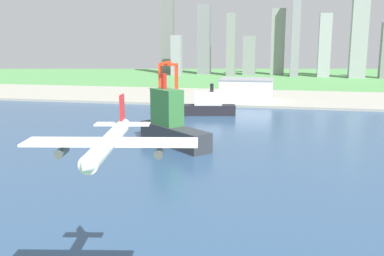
# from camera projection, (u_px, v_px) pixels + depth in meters

# --- Properties ---
(ground_plane) EXTENTS (2400.00, 2400.00, 0.00)m
(ground_plane) POSITION_uv_depth(u_px,v_px,m) (241.00, 134.00, 301.20)
(ground_plane) COLOR #52934F
(water_bay) EXTENTS (840.00, 360.00, 0.15)m
(water_bay) POSITION_uv_depth(u_px,v_px,m) (230.00, 156.00, 243.56)
(water_bay) COLOR #2D4C70
(water_bay) RESTS_ON ground
(industrial_pier) EXTENTS (840.00, 140.00, 2.50)m
(industrial_pier) POSITION_uv_depth(u_px,v_px,m) (257.00, 98.00, 483.42)
(industrial_pier) COLOR #9E9D90
(industrial_pier) RESTS_ON ground
(airplane_landing) EXTENTS (36.21, 38.14, 10.83)m
(airplane_landing) POSITION_uv_depth(u_px,v_px,m) (109.00, 142.00, 87.98)
(airplane_landing) COLOR white
(container_barge) EXTENTS (52.27, 48.86, 43.03)m
(container_barge) POSITION_uv_depth(u_px,v_px,m) (171.00, 125.00, 268.30)
(container_barge) COLOR #2D3338
(container_barge) RESTS_ON water_bay
(cargo_ship) EXTENTS (65.80, 25.16, 26.94)m
(cargo_ship) POSITION_uv_depth(u_px,v_px,m) (200.00, 107.00, 376.26)
(cargo_ship) COLOR black
(cargo_ship) RESTS_ON water_bay
(port_crane_red) EXTENTS (22.61, 42.23, 36.11)m
(port_crane_red) POSITION_uv_depth(u_px,v_px,m) (168.00, 69.00, 533.26)
(port_crane_red) COLOR red
(port_crane_red) RESTS_ON industrial_pier
(warehouse_main) EXTENTS (53.06, 39.25, 22.47)m
(warehouse_main) POSITION_uv_depth(u_px,v_px,m) (246.00, 90.00, 448.95)
(warehouse_main) COLOR white
(warehouse_main) RESTS_ON industrial_pier
(distant_skyline) EXTENTS (414.21, 70.08, 156.39)m
(distant_skyline) POSITION_uv_depth(u_px,v_px,m) (267.00, 40.00, 791.74)
(distant_skyline) COLOR slate
(distant_skyline) RESTS_ON ground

